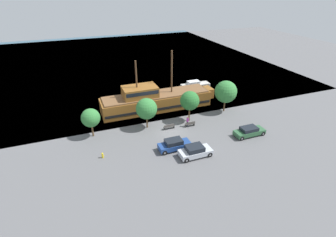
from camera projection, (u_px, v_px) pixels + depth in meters
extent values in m
plane|color=#5B5B5E|center=(171.00, 131.00, 40.13)|extent=(160.00, 160.00, 0.00)
plane|color=#33566B|center=(115.00, 60.00, 76.46)|extent=(80.00, 80.00, 0.00)
cube|color=brown|center=(156.00, 102.00, 46.83)|extent=(19.51, 4.52, 2.55)
cube|color=black|center=(156.00, 104.00, 47.01)|extent=(19.12, 4.60, 0.45)
cube|color=brown|center=(208.00, 92.00, 49.95)|extent=(1.40, 2.49, 1.78)
cube|color=brown|center=(156.00, 95.00, 46.18)|extent=(18.73, 4.16, 0.25)
cube|color=brown|center=(140.00, 92.00, 44.78)|extent=(5.85, 3.62, 1.75)
cube|color=black|center=(140.00, 90.00, 44.66)|extent=(5.56, 3.68, 0.63)
cylinder|color=#4C331E|center=(172.00, 72.00, 45.32)|extent=(0.28, 0.28, 7.42)
cylinder|color=#4C331E|center=(136.00, 79.00, 43.56)|extent=(0.28, 0.28, 6.30)
cube|color=#B7B2A8|center=(195.00, 86.00, 56.44)|extent=(6.24, 1.99, 0.85)
cube|color=silver|center=(193.00, 83.00, 55.94)|extent=(2.50, 1.55, 0.68)
cube|color=black|center=(197.00, 82.00, 56.17)|extent=(0.12, 1.39, 0.55)
cube|color=#2D5B38|center=(249.00, 132.00, 38.84)|extent=(4.68, 1.76, 0.64)
cube|color=black|center=(249.00, 129.00, 38.53)|extent=(2.43, 1.59, 0.52)
cylinder|color=black|center=(263.00, 134.00, 38.89)|extent=(0.68, 0.22, 0.68)
cylinder|color=gray|center=(263.00, 134.00, 38.89)|extent=(0.26, 0.25, 0.26)
cylinder|color=black|center=(256.00, 129.00, 40.20)|extent=(0.68, 0.22, 0.68)
cylinder|color=gray|center=(256.00, 129.00, 40.20)|extent=(0.26, 0.25, 0.26)
cylinder|color=black|center=(242.00, 138.00, 37.71)|extent=(0.68, 0.22, 0.68)
cylinder|color=gray|center=(242.00, 138.00, 37.71)|extent=(0.26, 0.25, 0.26)
cylinder|color=black|center=(235.00, 133.00, 39.01)|extent=(0.68, 0.22, 0.68)
cylinder|color=gray|center=(235.00, 133.00, 39.01)|extent=(0.26, 0.25, 0.26)
cube|color=#B7BCC6|center=(195.00, 152.00, 34.23)|extent=(4.31, 1.92, 0.68)
cube|color=black|center=(195.00, 148.00, 33.88)|extent=(2.24, 1.73, 0.63)
cylinder|color=black|center=(210.00, 155.00, 34.16)|extent=(0.70, 0.22, 0.70)
cylinder|color=gray|center=(210.00, 155.00, 34.16)|extent=(0.27, 0.25, 0.27)
cylinder|color=black|center=(203.00, 148.00, 35.59)|extent=(0.70, 0.22, 0.70)
cylinder|color=gray|center=(203.00, 148.00, 35.59)|extent=(0.27, 0.25, 0.27)
cylinder|color=black|center=(186.00, 160.00, 33.10)|extent=(0.70, 0.22, 0.70)
cylinder|color=gray|center=(186.00, 160.00, 33.10)|extent=(0.27, 0.25, 0.27)
cylinder|color=black|center=(181.00, 153.00, 34.53)|extent=(0.70, 0.22, 0.70)
cylinder|color=gray|center=(181.00, 153.00, 34.53)|extent=(0.27, 0.25, 0.27)
cube|color=navy|center=(175.00, 146.00, 35.61)|extent=(4.43, 1.73, 0.68)
cube|color=black|center=(174.00, 142.00, 35.27)|extent=(2.30, 1.56, 0.61)
cylinder|color=black|center=(188.00, 147.00, 35.64)|extent=(0.70, 0.22, 0.70)
cylinder|color=gray|center=(188.00, 147.00, 35.64)|extent=(0.26, 0.25, 0.26)
cylinder|color=black|center=(184.00, 142.00, 36.92)|extent=(0.70, 0.22, 0.70)
cylinder|color=gray|center=(184.00, 142.00, 36.92)|extent=(0.26, 0.25, 0.26)
cylinder|color=black|center=(165.00, 153.00, 34.54)|extent=(0.70, 0.22, 0.70)
cylinder|color=gray|center=(165.00, 153.00, 34.54)|extent=(0.26, 0.25, 0.26)
cylinder|color=black|center=(161.00, 147.00, 35.82)|extent=(0.70, 0.22, 0.70)
cylinder|color=gray|center=(161.00, 147.00, 35.82)|extent=(0.26, 0.25, 0.26)
cylinder|color=yellow|center=(103.00, 156.00, 34.04)|extent=(0.22, 0.22, 0.56)
sphere|color=yellow|center=(102.00, 154.00, 33.87)|extent=(0.25, 0.25, 0.25)
cylinder|color=yellow|center=(101.00, 156.00, 33.98)|extent=(0.10, 0.09, 0.09)
cylinder|color=yellow|center=(104.00, 155.00, 34.08)|extent=(0.10, 0.09, 0.09)
cube|color=#4C4742|center=(190.00, 124.00, 41.37)|extent=(1.59, 0.45, 0.05)
cube|color=#4C4742|center=(190.00, 123.00, 41.11)|extent=(1.59, 0.06, 0.40)
cube|color=#2D2D2D|center=(185.00, 126.00, 41.24)|extent=(0.12, 0.36, 0.40)
cube|color=#2D2D2D|center=(194.00, 124.00, 41.71)|extent=(0.12, 0.36, 0.40)
cube|color=#4C4742|center=(169.00, 126.00, 40.64)|extent=(1.73, 0.45, 0.05)
cube|color=#4C4742|center=(169.00, 126.00, 40.38)|extent=(1.73, 0.06, 0.40)
cube|color=#2D2D2D|center=(164.00, 129.00, 40.49)|extent=(0.12, 0.36, 0.40)
cube|color=#2D2D2D|center=(174.00, 127.00, 41.00)|extent=(0.12, 0.36, 0.40)
cylinder|color=#232838|center=(187.00, 124.00, 41.35)|extent=(0.27, 0.27, 0.84)
cylinder|color=#99338C|center=(188.00, 120.00, 41.00)|extent=(0.32, 0.32, 0.65)
sphere|color=#8C664C|center=(188.00, 117.00, 40.80)|extent=(0.23, 0.23, 0.23)
cylinder|color=brown|center=(93.00, 130.00, 38.55)|extent=(0.24, 0.24, 1.87)
sphere|color=#337A38|center=(91.00, 118.00, 37.58)|extent=(2.73, 2.73, 2.73)
cylinder|color=brown|center=(147.00, 122.00, 40.84)|extent=(0.24, 0.24, 1.86)
sphere|color=#337A38|center=(147.00, 109.00, 39.76)|extent=(3.27, 3.27, 3.27)
cylinder|color=brown|center=(189.00, 114.00, 42.74)|extent=(0.24, 0.24, 2.27)
sphere|color=#286B2D|center=(190.00, 101.00, 41.61)|extent=(3.09, 3.09, 3.09)
cylinder|color=brown|center=(224.00, 106.00, 45.99)|extent=(0.24, 0.24, 2.03)
sphere|color=#337A38|center=(226.00, 92.00, 44.76)|extent=(3.81, 3.81, 3.81)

